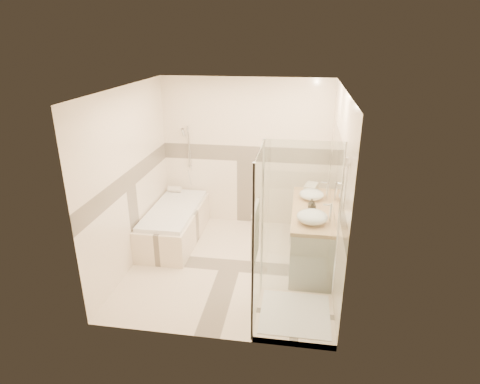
# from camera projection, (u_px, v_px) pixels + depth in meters

# --- Properties ---
(room) EXTENTS (2.82, 3.02, 2.52)m
(room) POSITION_uv_depth(u_px,v_px,m) (234.00, 184.00, 5.34)
(room) COLOR beige
(room) RESTS_ON ground
(bathtub) EXTENTS (0.75, 1.70, 0.56)m
(bathtub) POSITION_uv_depth(u_px,v_px,m) (175.00, 222.00, 6.43)
(bathtub) COLOR beige
(bathtub) RESTS_ON ground
(vanity) EXTENTS (0.58, 1.62, 0.85)m
(vanity) POSITION_uv_depth(u_px,v_px,m) (311.00, 235.00, 5.76)
(vanity) COLOR white
(vanity) RESTS_ON ground
(shower_enclosure) EXTENTS (0.96, 0.93, 2.04)m
(shower_enclosure) POSITION_uv_depth(u_px,v_px,m) (287.00, 278.00, 4.60)
(shower_enclosure) COLOR beige
(shower_enclosure) RESTS_ON ground
(vessel_sink_near) EXTENTS (0.36, 0.36, 0.14)m
(vessel_sink_near) POSITION_uv_depth(u_px,v_px,m) (312.00, 194.00, 5.89)
(vessel_sink_near) COLOR white
(vessel_sink_near) RESTS_ON vanity
(vessel_sink_far) EXTENTS (0.40, 0.40, 0.16)m
(vessel_sink_far) POSITION_uv_depth(u_px,v_px,m) (312.00, 217.00, 5.14)
(vessel_sink_far) COLOR white
(vessel_sink_far) RESTS_ON vanity
(faucet_near) EXTENTS (0.12, 0.03, 0.29)m
(faucet_near) POSITION_uv_depth(u_px,v_px,m) (327.00, 189.00, 5.82)
(faucet_near) COLOR silver
(faucet_near) RESTS_ON vanity
(faucet_far) EXTENTS (0.11, 0.03, 0.28)m
(faucet_far) POSITION_uv_depth(u_px,v_px,m) (330.00, 212.00, 5.08)
(faucet_far) COLOR silver
(faucet_far) RESTS_ON vanity
(amenity_bottle_a) EXTENTS (0.11, 0.11, 0.18)m
(amenity_bottle_a) POSITION_uv_depth(u_px,v_px,m) (312.00, 207.00, 5.42)
(amenity_bottle_a) COLOR black
(amenity_bottle_a) RESTS_ON vanity
(amenity_bottle_b) EXTENTS (0.13, 0.13, 0.13)m
(amenity_bottle_b) POSITION_uv_depth(u_px,v_px,m) (312.00, 203.00, 5.60)
(amenity_bottle_b) COLOR black
(amenity_bottle_b) RESTS_ON vanity
(folded_towels) EXTENTS (0.23, 0.32, 0.09)m
(folded_towels) POSITION_uv_depth(u_px,v_px,m) (311.00, 187.00, 6.25)
(folded_towels) COLOR white
(folded_towels) RESTS_ON vanity
(rolled_towel) EXTENTS (0.23, 0.10, 0.10)m
(rolled_towel) POSITION_uv_depth(u_px,v_px,m) (175.00, 189.00, 6.95)
(rolled_towel) COLOR white
(rolled_towel) RESTS_ON bathtub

